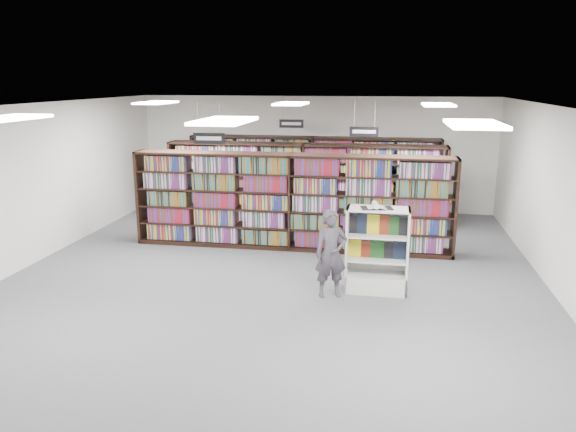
% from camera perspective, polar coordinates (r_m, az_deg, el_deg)
% --- Properties ---
extents(floor, '(12.00, 12.00, 0.00)m').
position_cam_1_polar(floor, '(10.68, -1.50, -6.33)').
color(floor, '#4F4F54').
rests_on(floor, ground).
extents(ceiling, '(10.00, 12.00, 0.10)m').
position_cam_1_polar(ceiling, '(10.04, -1.62, 11.08)').
color(ceiling, silver).
rests_on(ceiling, wall_back).
extents(wall_back, '(10.00, 0.10, 3.20)m').
position_cam_1_polar(wall_back, '(16.09, 2.71, 6.37)').
color(wall_back, white).
rests_on(wall_back, ground).
extents(wall_front, '(10.00, 0.10, 3.20)m').
position_cam_1_polar(wall_front, '(4.79, -16.29, -12.45)').
color(wall_front, white).
rests_on(wall_front, ground).
extents(wall_left, '(0.10, 12.00, 3.20)m').
position_cam_1_polar(wall_left, '(12.24, -25.18, 2.72)').
color(wall_left, white).
rests_on(wall_left, ground).
extents(wall_right, '(0.10, 12.00, 3.20)m').
position_cam_1_polar(wall_right, '(10.48, 26.32, 0.93)').
color(wall_right, white).
rests_on(wall_right, ground).
extents(bookshelf_row_near, '(7.00, 0.60, 2.10)m').
position_cam_1_polar(bookshelf_row_near, '(12.28, 0.31, 1.45)').
color(bookshelf_row_near, black).
rests_on(bookshelf_row_near, floor).
extents(bookshelf_row_mid, '(7.00, 0.60, 2.10)m').
position_cam_1_polar(bookshelf_row_mid, '(14.22, 1.66, 3.15)').
color(bookshelf_row_mid, black).
rests_on(bookshelf_row_mid, floor).
extents(bookshelf_row_far, '(7.00, 0.60, 2.10)m').
position_cam_1_polar(bookshelf_row_far, '(15.87, 2.55, 4.27)').
color(bookshelf_row_far, black).
rests_on(bookshelf_row_far, floor).
extents(aisle_sign_left, '(0.65, 0.02, 0.80)m').
position_cam_1_polar(aisle_sign_left, '(11.44, -8.04, 7.92)').
color(aisle_sign_left, '#B2B2B7').
rests_on(aisle_sign_left, ceiling).
extents(aisle_sign_right, '(0.65, 0.02, 0.80)m').
position_cam_1_polar(aisle_sign_right, '(12.89, 7.74, 8.58)').
color(aisle_sign_right, '#B2B2B7').
rests_on(aisle_sign_right, ceiling).
extents(aisle_sign_center, '(0.65, 0.02, 0.80)m').
position_cam_1_polar(aisle_sign_center, '(15.08, 0.35, 9.45)').
color(aisle_sign_center, '#B2B2B7').
rests_on(aisle_sign_center, ceiling).
extents(troffer_front_left, '(0.60, 1.20, 0.04)m').
position_cam_1_polar(troffer_front_left, '(8.48, -26.60, 8.89)').
color(troffer_front_left, white).
rests_on(troffer_front_left, ceiling).
extents(troffer_front_center, '(0.60, 1.20, 0.04)m').
position_cam_1_polar(troffer_front_center, '(7.13, -6.49, 9.57)').
color(troffer_front_center, white).
rests_on(troffer_front_center, ceiling).
extents(troffer_front_right, '(0.60, 1.20, 0.04)m').
position_cam_1_polar(troffer_front_right, '(6.92, 18.42, 8.84)').
color(troffer_front_right, white).
rests_on(troffer_front_right, ceiling).
extents(troffer_back_left, '(0.60, 1.20, 0.04)m').
position_cam_1_polar(troffer_back_left, '(12.85, -13.25, 11.14)').
color(troffer_back_left, white).
rests_on(troffer_back_left, ceiling).
extents(troffer_back_center, '(0.60, 1.20, 0.04)m').
position_cam_1_polar(troffer_back_center, '(12.01, 0.32, 11.34)').
color(troffer_back_center, white).
rests_on(troffer_back_center, ceiling).
extents(troffer_back_right, '(0.60, 1.20, 0.04)m').
position_cam_1_polar(troffer_back_right, '(11.88, 15.01, 10.86)').
color(troffer_back_right, white).
rests_on(troffer_back_right, ceiling).
extents(endcap_display, '(1.08, 0.55, 1.51)m').
position_cam_1_polar(endcap_display, '(10.05, 8.98, -4.75)').
color(endcap_display, silver).
rests_on(endcap_display, floor).
extents(open_book, '(0.58, 0.40, 0.12)m').
position_cam_1_polar(open_book, '(9.72, 8.95, 0.97)').
color(open_book, black).
rests_on(open_book, endcap_display).
extents(shopper, '(0.65, 0.53, 1.53)m').
position_cam_1_polar(shopper, '(9.62, 4.38, -3.85)').
color(shopper, '#453F48').
rests_on(shopper, floor).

